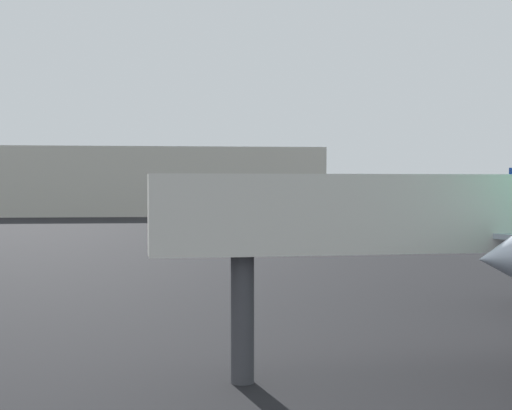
{
  "coord_description": "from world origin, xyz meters",
  "views": [
    {
      "loc": [
        1.89,
        -10.2,
        5.89
      ],
      "look_at": [
        7.34,
        42.24,
        4.51
      ],
      "focal_mm": 51.21,
      "sensor_mm": 36.0,
      "label": 1
    }
  ],
  "objects": [
    {
      "name": "jet_bridge",
      "position": [
        12.25,
        11.99,
        4.92
      ],
      "size": [
        20.82,
        3.64,
        6.44
      ],
      "rotation": [
        0.0,
        0.0,
        0.07
      ],
      "color": "silver",
      "rests_on": "ground_plane"
    },
    {
      "name": "terminal_building",
      "position": [
        -16.44,
        139.95,
        6.72
      ],
      "size": [
        93.18,
        21.5,
        13.45
      ],
      "primitive_type": "cube",
      "color": "beige",
      "rests_on": "ground_plane"
    }
  ]
}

